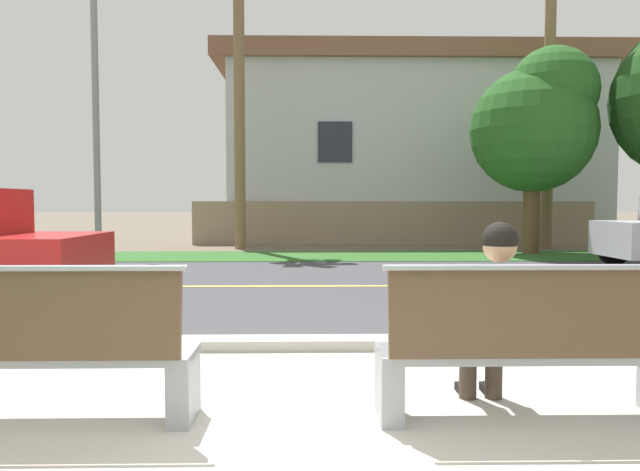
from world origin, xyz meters
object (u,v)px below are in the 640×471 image
Objects in this scene: bench_right at (532,350)px; streetlamp at (98,75)px; bench_left at (37,353)px; shade_tree_far_left at (538,121)px; seated_person_white at (494,311)px.

streetlamp reaches higher than bench_right.
shade_tree_far_left is at bearing 57.64° from bench_left.
seated_person_white is 0.16× the size of streetlamp.
bench_right is at bearing -59.88° from streetlamp.
streetlamp is 11.23m from shade_tree_far_left.
streetlamp reaches higher than shade_tree_far_left.
shade_tree_far_left is (7.66, 12.09, 3.03)m from bench_left.
seated_person_white is at bearing 3.44° from bench_left.
bench_left is 0.24× the size of streetlamp.
seated_person_white is at bearing 137.19° from bench_right.
bench_left is 3.04m from bench_right.
bench_right is at bearing 0.00° from bench_left.
bench_right is 13.61m from streetlamp.
shade_tree_far_left reaches higher than bench_left.
bench_right is 0.33m from seated_person_white.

